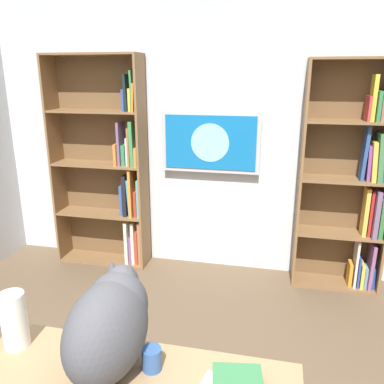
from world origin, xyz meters
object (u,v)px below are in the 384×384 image
Objects in this scene: bookshelf_left at (355,181)px; desk_book_stack at (236,379)px; wall_mounted_tv at (211,142)px; coffee_mug at (152,359)px; paper_towel_roll at (14,320)px; cat at (110,322)px; bookshelf_right at (111,170)px.

bookshelf_left reaches higher than desk_book_stack.
wall_mounted_tv is at bearing -77.69° from desk_book_stack.
desk_book_stack is at bearing 177.15° from coffee_mug.
paper_towel_roll is (1.75, 2.25, -0.13)m from bookshelf_left.
paper_towel_roll is at bearing -3.14° from cat.
paper_towel_roll reaches higher than coffee_mug.
wall_mounted_tv is (-0.98, -0.08, 0.30)m from bookshelf_right.
bookshelf_left is 2.53m from coffee_mug.
cat is 2.38× the size of paper_towel_roll.
cat is 0.23m from coffee_mug.
bookshelf_left is 0.97× the size of bookshelf_right.
bookshelf_right is 21.58× the size of coffee_mug.
bookshelf_right reaches higher than paper_towel_roll.
wall_mounted_tv is 2.41m from paper_towel_roll.
cat reaches higher than desk_book_stack.
bookshelf_left is 1.33m from wall_mounted_tv.
cat reaches higher than paper_towel_roll.
bookshelf_right is at bearing 4.56° from wall_mounted_tv.
wall_mounted_tv is (1.29, -0.08, 0.28)m from bookshelf_left.
bookshelf_right is 10.07× the size of desk_book_stack.
bookshelf_left is at bearing -108.84° from desk_book_stack.
wall_mounted_tv reaches higher than paper_towel_roll.
desk_book_stack is at bearing 102.31° from wall_mounted_tv.
cat is at bearing 176.86° from paper_towel_roll.
bookshelf_left is at bearing -127.83° from paper_towel_roll.
wall_mounted_tv is at bearing -101.00° from paper_towel_roll.
bookshelf_left reaches higher than paper_towel_roll.
coffee_mug is 0.47× the size of desk_book_stack.
cat is (-0.99, 2.28, -0.04)m from bookshelf_right.
coffee_mug is (1.12, 2.26, -0.21)m from bookshelf_left.
cat is 0.53m from desk_book_stack.
cat is (-0.01, 2.36, -0.33)m from wall_mounted_tv.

